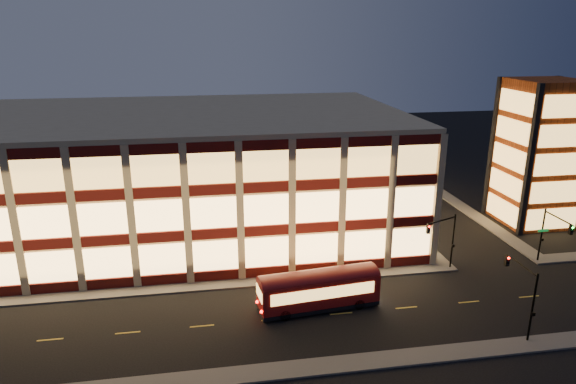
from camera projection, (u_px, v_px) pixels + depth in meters
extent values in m
plane|color=black|center=(223.00, 290.00, 48.81)|extent=(200.00, 200.00, 0.00)
cube|color=#514F4C|center=(191.00, 287.00, 49.25)|extent=(54.00, 2.00, 0.15)
cube|color=#514F4C|center=(390.00, 215.00, 68.38)|extent=(2.00, 30.00, 0.15)
cube|color=#514F4C|center=(467.00, 210.00, 70.11)|extent=(2.00, 30.00, 0.15)
cube|color=#514F4C|center=(231.00, 376.00, 36.57)|extent=(100.00, 2.00, 0.15)
cube|color=tan|center=(189.00, 173.00, 62.19)|extent=(50.00, 30.00, 14.00)
cube|color=tan|center=(186.00, 114.00, 59.99)|extent=(50.40, 30.40, 0.50)
cube|color=#470C0A|center=(191.00, 277.00, 49.91)|extent=(50.10, 0.25, 1.00)
cube|color=#FFC16B|center=(189.00, 257.00, 49.29)|extent=(49.00, 0.20, 3.00)
cube|color=#470C0A|center=(384.00, 211.00, 68.07)|extent=(0.25, 30.10, 1.00)
cube|color=#FFC16B|center=(385.00, 196.00, 67.43)|extent=(0.20, 29.00, 3.00)
cube|color=#470C0A|center=(188.00, 235.00, 48.57)|extent=(50.10, 0.25, 1.00)
cube|color=#FFC16B|center=(187.00, 214.00, 47.95)|extent=(49.00, 0.20, 3.00)
cube|color=#470C0A|center=(386.00, 179.00, 66.73)|extent=(0.25, 30.10, 1.00)
cube|color=#FFC16B|center=(387.00, 164.00, 66.09)|extent=(0.20, 29.00, 3.00)
cube|color=#470C0A|center=(185.00, 191.00, 47.24)|extent=(50.10, 0.25, 1.00)
cube|color=#FFC16B|center=(184.00, 169.00, 46.62)|extent=(49.00, 0.20, 3.00)
cube|color=#470C0A|center=(388.00, 146.00, 65.40)|extent=(0.25, 30.10, 1.00)
cube|color=#FFC16B|center=(389.00, 130.00, 64.76)|extent=(0.20, 29.00, 3.00)
cube|color=#8C3814|center=(539.00, 153.00, 63.64)|extent=(8.00, 8.00, 18.00)
cube|color=black|center=(530.00, 162.00, 59.26)|extent=(0.60, 0.60, 18.00)
cube|color=black|center=(492.00, 147.00, 66.78)|extent=(0.60, 0.60, 18.00)
cube|color=black|center=(548.00, 145.00, 68.03)|extent=(0.60, 0.60, 18.00)
cube|color=#FFBB59|center=(552.00, 219.00, 61.99)|extent=(6.60, 0.16, 2.60)
cube|color=#FFBB59|center=(502.00, 209.00, 65.19)|extent=(0.16, 6.60, 2.60)
cube|color=#FFBB59|center=(556.00, 192.00, 60.96)|extent=(6.60, 0.16, 2.60)
cube|color=#FFBB59|center=(505.00, 184.00, 64.16)|extent=(0.16, 6.60, 2.60)
cube|color=#FFBB59|center=(561.00, 164.00, 59.93)|extent=(6.60, 0.16, 2.60)
cube|color=#FFBB59|center=(509.00, 157.00, 63.12)|extent=(0.16, 6.60, 2.60)
cube|color=#FFBB59|center=(566.00, 136.00, 58.90)|extent=(6.60, 0.16, 2.60)
cube|color=#FFBB59|center=(513.00, 130.00, 62.09)|extent=(0.16, 6.60, 2.60)
cube|color=#FFBB59|center=(570.00, 106.00, 57.87)|extent=(6.60, 0.16, 2.60)
cube|color=#FFBB59|center=(516.00, 102.00, 61.06)|extent=(0.16, 6.60, 2.60)
cylinder|color=black|center=(453.00, 241.00, 52.34)|extent=(0.18, 0.18, 6.00)
cylinder|color=black|center=(442.00, 220.00, 50.55)|extent=(3.56, 1.63, 0.14)
cube|color=black|center=(428.00, 229.00, 49.72)|extent=(0.32, 0.32, 0.95)
sphere|color=#FF0C05|center=(429.00, 227.00, 49.46)|extent=(0.20, 0.20, 0.20)
cube|color=black|center=(453.00, 246.00, 52.28)|extent=(0.25, 0.18, 0.28)
cylinder|color=black|center=(541.00, 235.00, 53.92)|extent=(0.18, 0.18, 6.00)
cylinder|color=black|center=(558.00, 218.00, 51.22)|extent=(0.14, 4.00, 0.14)
cube|color=black|center=(571.00, 230.00, 49.49)|extent=(0.32, 0.32, 0.95)
sphere|color=#0CFF26|center=(573.00, 228.00, 49.23)|extent=(0.20, 0.20, 0.20)
cube|color=black|center=(542.00, 239.00, 53.85)|extent=(0.25, 0.18, 0.28)
cube|color=#0C7226|center=(543.00, 230.00, 53.59)|extent=(1.20, 0.06, 0.28)
cylinder|color=black|center=(532.00, 308.00, 39.84)|extent=(0.18, 0.18, 6.00)
cylinder|color=black|center=(522.00, 265.00, 40.90)|extent=(0.14, 4.00, 0.14)
cube|color=black|center=(507.00, 260.00, 42.94)|extent=(0.32, 0.32, 0.95)
sphere|color=#FF0C05|center=(509.00, 258.00, 42.68)|extent=(0.20, 0.20, 0.20)
cube|color=black|center=(533.00, 314.00, 39.78)|extent=(0.25, 0.18, 0.28)
cube|color=#780706|center=(319.00, 290.00, 45.13)|extent=(10.86, 3.80, 2.45)
cube|color=black|center=(318.00, 304.00, 45.56)|extent=(10.86, 3.80, 0.37)
cylinder|color=black|center=(285.00, 315.00, 43.58)|extent=(0.99, 0.42, 0.96)
cylinder|color=black|center=(278.00, 302.00, 45.72)|extent=(0.99, 0.42, 0.96)
cylinder|color=black|center=(359.00, 304.00, 45.34)|extent=(0.99, 0.42, 0.96)
cylinder|color=black|center=(349.00, 292.00, 47.48)|extent=(0.99, 0.42, 0.96)
cube|color=#FFBB59|center=(324.00, 294.00, 43.78)|extent=(9.31, 1.08, 1.06)
cube|color=#FFBB59|center=(314.00, 279.00, 46.28)|extent=(9.31, 1.08, 1.06)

